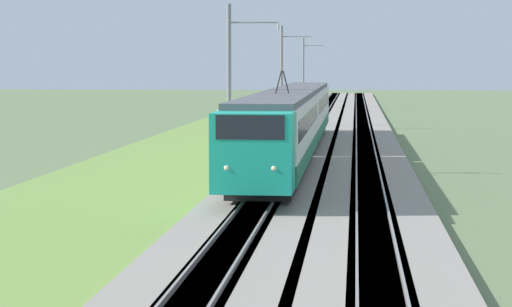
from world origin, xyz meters
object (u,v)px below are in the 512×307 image
at_px(passenger_train, 292,119).
at_px(catenary_mast_mid, 230,87).
at_px(catenary_mast_far, 282,76).
at_px(catenary_mast_distant, 304,73).

distance_m(passenger_train, catenary_mast_mid, 7.37).
bearing_deg(catenary_mast_far, catenary_mast_distant, -0.00).
bearing_deg(passenger_train, catenary_mast_far, -174.68).
bearing_deg(catenary_mast_far, catenary_mast_mid, -180.00).
bearing_deg(catenary_mast_distant, catenary_mast_far, 180.00).
xyz_separation_m(passenger_train, catenary_mast_mid, (-6.63, 2.59, 1.91)).
bearing_deg(passenger_train, catenary_mast_mid, -21.36).
bearing_deg(catenary_mast_distant, passenger_train, -177.62).
height_order(passenger_train, catenary_mast_distant, catenary_mast_distant).
relative_size(passenger_train, catenary_mast_mid, 5.23).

